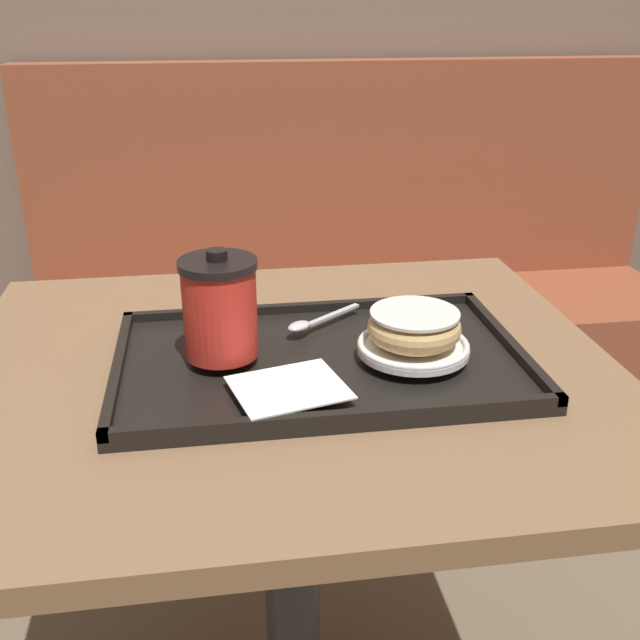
# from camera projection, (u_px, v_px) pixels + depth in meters

# --- Properties ---
(booth_bench) EXTENTS (1.59, 0.44, 1.00)m
(booth_bench) POSITION_uv_depth(u_px,v_px,m) (356.00, 344.00, 1.93)
(booth_bench) COLOR brown
(booth_bench) RESTS_ON ground_plane
(cafe_table) EXTENTS (0.83, 0.72, 0.71)m
(cafe_table) POSITION_uv_depth(u_px,v_px,m) (290.00, 477.00, 1.02)
(cafe_table) COLOR #846042
(cafe_table) RESTS_ON ground_plane
(serving_tray) EXTENTS (0.50, 0.32, 0.02)m
(serving_tray) POSITION_uv_depth(u_px,v_px,m) (320.00, 362.00, 0.93)
(serving_tray) COLOR black
(serving_tray) RESTS_ON cafe_table
(napkin_paper) EXTENTS (0.14, 0.13, 0.00)m
(napkin_paper) POSITION_uv_depth(u_px,v_px,m) (289.00, 387.00, 0.84)
(napkin_paper) COLOR white
(napkin_paper) RESTS_ON serving_tray
(coffee_cup_front) EXTENTS (0.09, 0.09, 0.13)m
(coffee_cup_front) POSITION_uv_depth(u_px,v_px,m) (220.00, 307.00, 0.89)
(coffee_cup_front) COLOR red
(coffee_cup_front) RESTS_ON serving_tray
(plate_with_chocolate_donut) EXTENTS (0.14, 0.14, 0.01)m
(plate_with_chocolate_donut) POSITION_uv_depth(u_px,v_px,m) (413.00, 346.00, 0.92)
(plate_with_chocolate_donut) COLOR white
(plate_with_chocolate_donut) RESTS_ON serving_tray
(donut_chocolate_glazed) EXTENTS (0.11, 0.11, 0.04)m
(donut_chocolate_glazed) POSITION_uv_depth(u_px,v_px,m) (414.00, 327.00, 0.91)
(donut_chocolate_glazed) COLOR #DBB270
(donut_chocolate_glazed) RESTS_ON plate_with_chocolate_donut
(spoon) EXTENTS (0.11, 0.09, 0.01)m
(spoon) POSITION_uv_depth(u_px,v_px,m) (308.00, 323.00, 0.99)
(spoon) COLOR silver
(spoon) RESTS_ON serving_tray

